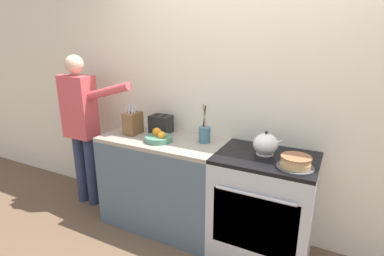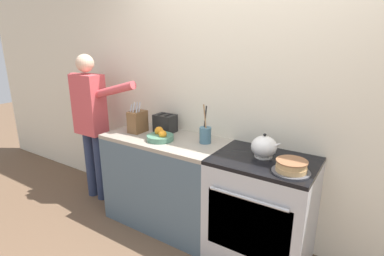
{
  "view_description": "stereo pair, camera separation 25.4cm",
  "coord_description": "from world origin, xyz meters",
  "px_view_note": "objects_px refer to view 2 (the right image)",
  "views": [
    {
      "loc": [
        0.76,
        -1.91,
        1.78
      ],
      "look_at": [
        -0.35,
        0.26,
        1.04
      ],
      "focal_mm": 28.0,
      "sensor_mm": 36.0,
      "label": 1
    },
    {
      "loc": [
        0.98,
        -1.78,
        1.78
      ],
      "look_at": [
        -0.35,
        0.26,
        1.04
      ],
      "focal_mm": 28.0,
      "sensor_mm": 36.0,
      "label": 2
    }
  ],
  "objects_px": {
    "stove_range": "(261,211)",
    "tea_kettle": "(264,147)",
    "layer_cake": "(291,167)",
    "toaster": "(165,123)",
    "person_baker": "(91,116)",
    "fruit_bowl": "(160,136)",
    "utensil_crock": "(205,134)",
    "knife_block": "(138,121)"
  },
  "relations": [
    {
      "from": "layer_cake",
      "to": "toaster",
      "type": "xyz_separation_m",
      "value": [
        -1.3,
        0.27,
        0.04
      ]
    },
    {
      "from": "utensil_crock",
      "to": "person_baker",
      "type": "distance_m",
      "value": 1.37
    },
    {
      "from": "stove_range",
      "to": "toaster",
      "type": "bearing_deg",
      "value": 172.11
    },
    {
      "from": "toaster",
      "to": "person_baker",
      "type": "bearing_deg",
      "value": -167.07
    },
    {
      "from": "utensil_crock",
      "to": "fruit_bowl",
      "type": "xyz_separation_m",
      "value": [
        -0.38,
        -0.16,
        -0.04
      ]
    },
    {
      "from": "stove_range",
      "to": "fruit_bowl",
      "type": "xyz_separation_m",
      "value": [
        -0.95,
        -0.08,
        0.48
      ]
    },
    {
      "from": "layer_cake",
      "to": "tea_kettle",
      "type": "distance_m",
      "value": 0.31
    },
    {
      "from": "utensil_crock",
      "to": "toaster",
      "type": "height_order",
      "value": "utensil_crock"
    },
    {
      "from": "layer_cake",
      "to": "stove_range",
      "type": "bearing_deg",
      "value": 152.25
    },
    {
      "from": "layer_cake",
      "to": "utensil_crock",
      "type": "height_order",
      "value": "utensil_crock"
    },
    {
      "from": "stove_range",
      "to": "tea_kettle",
      "type": "xyz_separation_m",
      "value": [
        -0.02,
        0.04,
        0.53
      ]
    },
    {
      "from": "knife_block",
      "to": "utensil_crock",
      "type": "xyz_separation_m",
      "value": [
        0.71,
        0.09,
        -0.03
      ]
    },
    {
      "from": "stove_range",
      "to": "fruit_bowl",
      "type": "distance_m",
      "value": 1.07
    },
    {
      "from": "layer_cake",
      "to": "toaster",
      "type": "bearing_deg",
      "value": 168.27
    },
    {
      "from": "knife_block",
      "to": "toaster",
      "type": "xyz_separation_m",
      "value": [
        0.21,
        0.16,
        -0.02
      ]
    },
    {
      "from": "stove_range",
      "to": "knife_block",
      "type": "bearing_deg",
      "value": -179.55
    },
    {
      "from": "layer_cake",
      "to": "tea_kettle",
      "type": "bearing_deg",
      "value": 147.14
    },
    {
      "from": "knife_block",
      "to": "toaster",
      "type": "distance_m",
      "value": 0.27
    },
    {
      "from": "knife_block",
      "to": "person_baker",
      "type": "relative_size",
      "value": 0.18
    },
    {
      "from": "layer_cake",
      "to": "knife_block",
      "type": "bearing_deg",
      "value": 175.77
    },
    {
      "from": "utensil_crock",
      "to": "knife_block",
      "type": "bearing_deg",
      "value": -172.93
    },
    {
      "from": "layer_cake",
      "to": "tea_kettle",
      "type": "height_order",
      "value": "tea_kettle"
    },
    {
      "from": "knife_block",
      "to": "fruit_bowl",
      "type": "bearing_deg",
      "value": -11.92
    },
    {
      "from": "tea_kettle",
      "to": "person_baker",
      "type": "distance_m",
      "value": 1.91
    },
    {
      "from": "toaster",
      "to": "person_baker",
      "type": "xyz_separation_m",
      "value": [
        -0.86,
        -0.2,
        -0.01
      ]
    },
    {
      "from": "stove_range",
      "to": "tea_kettle",
      "type": "height_order",
      "value": "tea_kettle"
    },
    {
      "from": "stove_range",
      "to": "knife_block",
      "type": "relative_size",
      "value": 3.06
    },
    {
      "from": "layer_cake",
      "to": "fruit_bowl",
      "type": "relative_size",
      "value": 1.08
    },
    {
      "from": "layer_cake",
      "to": "utensil_crock",
      "type": "relative_size",
      "value": 0.75
    },
    {
      "from": "tea_kettle",
      "to": "utensil_crock",
      "type": "relative_size",
      "value": 0.69
    },
    {
      "from": "tea_kettle",
      "to": "layer_cake",
      "type": "bearing_deg",
      "value": -32.86
    },
    {
      "from": "stove_range",
      "to": "utensil_crock",
      "type": "relative_size",
      "value": 2.56
    },
    {
      "from": "tea_kettle",
      "to": "toaster",
      "type": "bearing_deg",
      "value": 174.27
    },
    {
      "from": "fruit_bowl",
      "to": "person_baker",
      "type": "height_order",
      "value": "person_baker"
    },
    {
      "from": "toaster",
      "to": "person_baker",
      "type": "distance_m",
      "value": 0.88
    },
    {
      "from": "tea_kettle",
      "to": "knife_block",
      "type": "height_order",
      "value": "knife_block"
    },
    {
      "from": "layer_cake",
      "to": "fruit_bowl",
      "type": "bearing_deg",
      "value": 178.0
    },
    {
      "from": "knife_block",
      "to": "fruit_bowl",
      "type": "xyz_separation_m",
      "value": [
        0.34,
        -0.07,
        -0.07
      ]
    },
    {
      "from": "tea_kettle",
      "to": "utensil_crock",
      "type": "height_order",
      "value": "utensil_crock"
    },
    {
      "from": "stove_range",
      "to": "layer_cake",
      "type": "relative_size",
      "value": 3.41
    },
    {
      "from": "layer_cake",
      "to": "person_baker",
      "type": "height_order",
      "value": "person_baker"
    },
    {
      "from": "tea_kettle",
      "to": "fruit_bowl",
      "type": "height_order",
      "value": "tea_kettle"
    }
  ]
}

